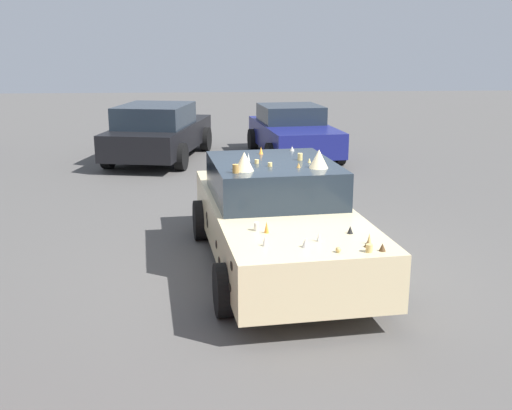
{
  "coord_description": "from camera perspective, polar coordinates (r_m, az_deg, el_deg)",
  "views": [
    {
      "loc": [
        -8.12,
        0.9,
        3.07
      ],
      "look_at": [
        0.0,
        0.3,
        0.9
      ],
      "focal_mm": 43.49,
      "sensor_mm": 36.0,
      "label": 1
    }
  ],
  "objects": [
    {
      "name": "parked_sedan_behind_left",
      "position": [
        16.56,
        -8.94,
        6.69
      ],
      "size": [
        4.79,
        2.75,
        1.48
      ],
      "rotation": [
        0.0,
        0.0,
        -0.21
      ],
      "color": "black",
      "rests_on": "ground"
    },
    {
      "name": "parked_sedan_near_left",
      "position": [
        16.85,
        3.41,
        6.74
      ],
      "size": [
        4.2,
        2.33,
        1.36
      ],
      "rotation": [
        0.0,
        0.0,
        3.25
      ],
      "color": "navy",
      "rests_on": "ground"
    },
    {
      "name": "ground_plane",
      "position": [
        8.73,
        1.97,
        -5.68
      ],
      "size": [
        60.0,
        60.0,
        0.0
      ],
      "primitive_type": "plane",
      "color": "#514F4C"
    },
    {
      "name": "art_car_decorated",
      "position": [
        8.57,
        1.92,
        -1.03
      ],
      "size": [
        4.82,
        2.44,
        1.68
      ],
      "rotation": [
        0.0,
        0.0,
        3.25
      ],
      "color": "beige",
      "rests_on": "ground"
    }
  ]
}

